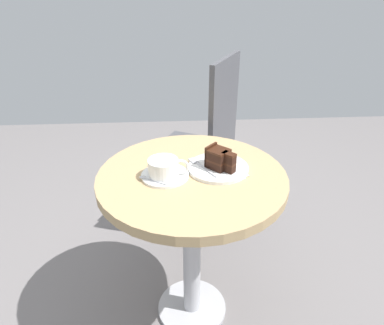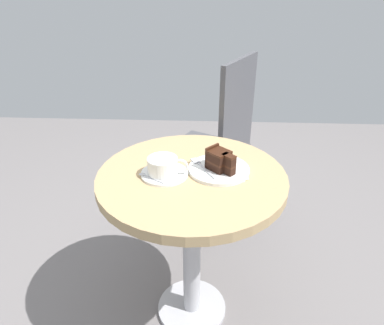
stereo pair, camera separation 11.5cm
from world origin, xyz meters
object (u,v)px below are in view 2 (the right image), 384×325
at_px(teaspoon, 148,177).
at_px(cake_plate, 219,169).
at_px(saucer, 165,174).
at_px(fork, 201,166).
at_px(cafe_chair, 221,136).
at_px(coffee_cup, 163,165).
at_px(napkin, 224,174).
at_px(cake_slice, 220,160).

height_order(teaspoon, cake_plate, teaspoon).
xyz_separation_m(saucer, fork, (0.12, 0.04, 0.01)).
bearing_deg(cake_plate, teaspoon, -163.20).
height_order(fork, cafe_chair, cafe_chair).
bearing_deg(cafe_chair, fork, 18.48).
bearing_deg(cake_plate, cafe_chair, 87.55).
height_order(coffee_cup, napkin, coffee_cup).
relative_size(cake_slice, cafe_chair, 0.11).
relative_size(cake_slice, napkin, 0.63).
xyz_separation_m(coffee_cup, fork, (0.12, 0.05, -0.02)).
xyz_separation_m(saucer, teaspoon, (-0.05, -0.03, 0.01)).
height_order(cake_slice, cafe_chair, cafe_chair).
bearing_deg(cake_plate, saucer, -168.67).
distance_m(coffee_cup, fork, 0.13).
bearing_deg(saucer, cake_plate, 11.33).
distance_m(napkin, cafe_chair, 0.61).
bearing_deg(cake_slice, cafe_chair, 87.78).
bearing_deg(cafe_chair, cake_slice, 25.10).
bearing_deg(cafe_chair, coffee_cup, 8.36).
bearing_deg(teaspoon, napkin, -136.05).
bearing_deg(cake_slice, napkin, -44.25).
bearing_deg(napkin, saucer, -176.22).
xyz_separation_m(cake_slice, fork, (-0.07, 0.02, -0.03)).
relative_size(cake_plate, fork, 1.49).
height_order(teaspoon, cafe_chair, cafe_chair).
bearing_deg(napkin, coffee_cup, -174.73).
bearing_deg(coffee_cup, cafe_chair, 71.04).
bearing_deg(teaspoon, cake_plate, -129.90).
height_order(cake_plate, napkin, cake_plate).
relative_size(coffee_cup, napkin, 0.82).
relative_size(saucer, cake_plate, 0.76).
bearing_deg(saucer, cafe_chair, 71.07).
bearing_deg(cake_plate, cake_slice, -79.75).
bearing_deg(cake_plate, napkin, -56.61).
bearing_deg(coffee_cup, napkin, 5.27).
distance_m(teaspoon, napkin, 0.25).
xyz_separation_m(fork, napkin, (0.08, -0.03, -0.01)).
xyz_separation_m(coffee_cup, napkin, (0.20, 0.02, -0.04)).
height_order(cake_plate, fork, fork).
bearing_deg(coffee_cup, cake_plate, 12.79).
relative_size(fork, napkin, 0.86).
bearing_deg(saucer, fork, 19.93).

